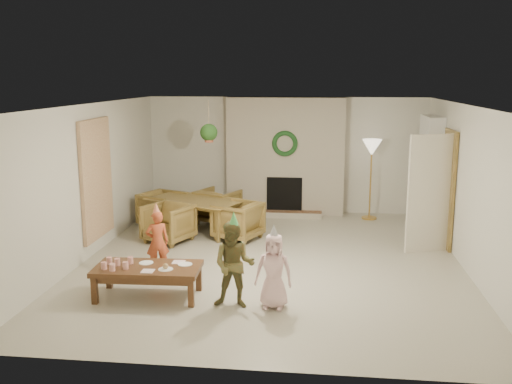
# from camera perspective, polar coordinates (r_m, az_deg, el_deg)

# --- Properties ---
(floor) EXTENTS (7.00, 7.00, 0.00)m
(floor) POSITION_cam_1_polar(r_m,az_deg,el_deg) (9.24, 1.58, -6.93)
(floor) COLOR #B7B29E
(floor) RESTS_ON ground
(ceiling) EXTENTS (7.00, 7.00, 0.00)m
(ceiling) POSITION_cam_1_polar(r_m,az_deg,el_deg) (8.78, 1.67, 8.74)
(ceiling) COLOR white
(ceiling) RESTS_ON wall_back
(wall_back) EXTENTS (7.00, 0.00, 7.00)m
(wall_back) POSITION_cam_1_polar(r_m,az_deg,el_deg) (12.37, 3.03, 3.74)
(wall_back) COLOR silver
(wall_back) RESTS_ON floor
(wall_front) EXTENTS (7.00, 0.00, 7.00)m
(wall_front) POSITION_cam_1_polar(r_m,az_deg,el_deg) (5.55, -1.54, -6.08)
(wall_front) COLOR silver
(wall_front) RESTS_ON floor
(wall_left) EXTENTS (0.00, 7.00, 7.00)m
(wall_left) POSITION_cam_1_polar(r_m,az_deg,el_deg) (9.65, -16.42, 1.06)
(wall_left) COLOR silver
(wall_left) RESTS_ON floor
(wall_right) EXTENTS (0.00, 7.00, 7.00)m
(wall_right) POSITION_cam_1_polar(r_m,az_deg,el_deg) (9.17, 20.63, 0.25)
(wall_right) COLOR silver
(wall_right) RESTS_ON floor
(fireplace_mass) EXTENTS (2.50, 0.40, 2.50)m
(fireplace_mass) POSITION_cam_1_polar(r_m,az_deg,el_deg) (12.17, 2.97, 3.61)
(fireplace_mass) COLOR #532A16
(fireplace_mass) RESTS_ON floor
(fireplace_hearth) EXTENTS (1.60, 0.30, 0.12)m
(fireplace_hearth) POSITION_cam_1_polar(r_m,az_deg,el_deg) (12.05, 2.81, -2.23)
(fireplace_hearth) COLOR brown
(fireplace_hearth) RESTS_ON floor
(fireplace_firebox) EXTENTS (0.75, 0.12, 0.75)m
(fireplace_firebox) POSITION_cam_1_polar(r_m,az_deg,el_deg) (12.13, 2.88, -0.25)
(fireplace_firebox) COLOR black
(fireplace_firebox) RESTS_ON floor
(fireplace_wreath) EXTENTS (0.54, 0.10, 0.54)m
(fireplace_wreath) POSITION_cam_1_polar(r_m,az_deg,el_deg) (11.91, 2.92, 4.89)
(fireplace_wreath) COLOR #18421E
(fireplace_wreath) RESTS_ON fireplace_mass
(floor_lamp_base) EXTENTS (0.31, 0.31, 0.03)m
(floor_lamp_base) POSITION_cam_1_polar(r_m,az_deg,el_deg) (12.13, 11.30, -2.56)
(floor_lamp_base) COLOR gold
(floor_lamp_base) RESTS_ON floor
(floor_lamp_post) EXTENTS (0.03, 0.03, 1.50)m
(floor_lamp_post) POSITION_cam_1_polar(r_m,az_deg,el_deg) (11.97, 11.45, 0.97)
(floor_lamp_post) COLOR gold
(floor_lamp_post) RESTS_ON floor
(floor_lamp_shade) EXTENTS (0.40, 0.40, 0.33)m
(floor_lamp_shade) POSITION_cam_1_polar(r_m,az_deg,el_deg) (11.87, 11.59, 4.41)
(floor_lamp_shade) COLOR beige
(floor_lamp_shade) RESTS_ON floor_lamp_post
(bookshelf_carcass) EXTENTS (0.30, 1.00, 2.20)m
(bookshelf_carcass) POSITION_cam_1_polar(r_m,az_deg,el_deg) (11.38, 17.06, 1.79)
(bookshelf_carcass) COLOR white
(bookshelf_carcass) RESTS_ON floor
(bookshelf_shelf_a) EXTENTS (0.30, 0.92, 0.03)m
(bookshelf_shelf_a) POSITION_cam_1_polar(r_m,az_deg,el_deg) (11.50, 16.77, -1.40)
(bookshelf_shelf_a) COLOR white
(bookshelf_shelf_a) RESTS_ON bookshelf_carcass
(bookshelf_shelf_b) EXTENTS (0.30, 0.92, 0.03)m
(bookshelf_shelf_b) POSITION_cam_1_polar(r_m,az_deg,el_deg) (11.42, 16.89, 0.56)
(bookshelf_shelf_b) COLOR white
(bookshelf_shelf_b) RESTS_ON bookshelf_carcass
(bookshelf_shelf_c) EXTENTS (0.30, 0.92, 0.03)m
(bookshelf_shelf_c) POSITION_cam_1_polar(r_m,az_deg,el_deg) (11.35, 17.01, 2.54)
(bookshelf_shelf_c) COLOR white
(bookshelf_shelf_c) RESTS_ON bookshelf_carcass
(bookshelf_shelf_d) EXTENTS (0.30, 0.92, 0.03)m
(bookshelf_shelf_d) POSITION_cam_1_polar(r_m,az_deg,el_deg) (11.30, 17.13, 4.54)
(bookshelf_shelf_d) COLOR white
(bookshelf_shelf_d) RESTS_ON bookshelf_carcass
(books_row_lower) EXTENTS (0.20, 0.40, 0.24)m
(books_row_lower) POSITION_cam_1_polar(r_m,az_deg,el_deg) (11.32, 16.85, -0.88)
(books_row_lower) COLOR maroon
(books_row_lower) RESTS_ON bookshelf_shelf_a
(books_row_mid) EXTENTS (0.20, 0.44, 0.24)m
(books_row_mid) POSITION_cam_1_polar(r_m,az_deg,el_deg) (11.44, 16.79, 1.29)
(books_row_mid) COLOR navy
(books_row_mid) RESTS_ON bookshelf_shelf_b
(books_row_upper) EXTENTS (0.20, 0.36, 0.22)m
(books_row_upper) POSITION_cam_1_polar(r_m,az_deg,el_deg) (11.23, 17.04, 3.12)
(books_row_upper) COLOR #A88924
(books_row_upper) RESTS_ON bookshelf_shelf_c
(door_frame) EXTENTS (0.05, 0.86, 2.04)m
(door_frame) POSITION_cam_1_polar(r_m,az_deg,el_deg) (10.35, 18.76, 0.30)
(door_frame) COLOR olive
(door_frame) RESTS_ON floor
(door_leaf) EXTENTS (0.77, 0.32, 2.00)m
(door_leaf) POSITION_cam_1_polar(r_m,az_deg,el_deg) (9.92, 17.06, -0.18)
(door_leaf) COLOR beige
(door_leaf) RESTS_ON floor
(curtain_panel) EXTENTS (0.06, 1.20, 2.00)m
(curtain_panel) POSITION_cam_1_polar(r_m,az_deg,el_deg) (9.82, -15.76, 1.27)
(curtain_panel) COLOR beige
(curtain_panel) RESTS_ON wall_left
(dining_table) EXTENTS (2.04, 1.64, 0.63)m
(dining_table) POSITION_cam_1_polar(r_m,az_deg,el_deg) (10.90, -6.21, -2.39)
(dining_table) COLOR olive
(dining_table) RESTS_ON floor
(dining_chair_near) EXTENTS (0.99, 1.00, 0.70)m
(dining_chair_near) POSITION_cam_1_polar(r_m,az_deg,el_deg) (10.30, -8.84, -3.10)
(dining_chair_near) COLOR olive
(dining_chair_near) RESTS_ON floor
(dining_chair_far) EXTENTS (0.99, 1.00, 0.70)m
(dining_chair_far) POSITION_cam_1_polar(r_m,az_deg,el_deg) (11.52, -3.86, -1.43)
(dining_chair_far) COLOR olive
(dining_chair_far) RESTS_ON floor
(dining_chair_left) EXTENTS (1.00, 0.99, 0.70)m
(dining_chair_left) POSITION_cam_1_polar(r_m,az_deg,el_deg) (11.38, -9.39, -1.72)
(dining_chair_left) COLOR olive
(dining_chair_left) RESTS_ON floor
(dining_chair_right) EXTENTS (1.00, 0.99, 0.70)m
(dining_chair_right) POSITION_cam_1_polar(r_m,az_deg,el_deg) (10.35, -1.84, -2.90)
(dining_chair_right) COLOR olive
(dining_chair_right) RESTS_ON floor
(hanging_plant_cord) EXTENTS (0.01, 0.01, 0.70)m
(hanging_plant_cord) POSITION_cam_1_polar(r_m,az_deg,el_deg) (10.47, -4.79, 7.24)
(hanging_plant_cord) COLOR tan
(hanging_plant_cord) RESTS_ON ceiling
(hanging_plant_pot) EXTENTS (0.16, 0.16, 0.12)m
(hanging_plant_pot) POSITION_cam_1_polar(r_m,az_deg,el_deg) (10.50, -4.76, 5.34)
(hanging_plant_pot) COLOR brown
(hanging_plant_pot) RESTS_ON hanging_plant_cord
(hanging_plant_foliage) EXTENTS (0.32, 0.32, 0.32)m
(hanging_plant_foliage) POSITION_cam_1_polar(r_m,az_deg,el_deg) (10.49, -4.77, 5.99)
(hanging_plant_foliage) COLOR #1C4416
(hanging_plant_foliage) RESTS_ON hanging_plant_pot
(coffee_table_top) EXTENTS (1.43, 0.76, 0.06)m
(coffee_table_top) POSITION_cam_1_polar(r_m,az_deg,el_deg) (7.80, -10.84, -7.58)
(coffee_table_top) COLOR #56351C
(coffee_table_top) RESTS_ON floor
(coffee_table_apron) EXTENTS (1.32, 0.64, 0.09)m
(coffee_table_apron) POSITION_cam_1_polar(r_m,az_deg,el_deg) (7.83, -10.82, -8.10)
(coffee_table_apron) COLOR #56351C
(coffee_table_apron) RESTS_ON floor
(coffee_leg_fl) EXTENTS (0.08, 0.08, 0.37)m
(coffee_leg_fl) POSITION_cam_1_polar(r_m,az_deg,el_deg) (7.81, -15.93, -9.50)
(coffee_leg_fl) COLOR #56351C
(coffee_leg_fl) RESTS_ON floor
(coffee_leg_fr) EXTENTS (0.08, 0.08, 0.37)m
(coffee_leg_fr) POSITION_cam_1_polar(r_m,az_deg,el_deg) (7.47, -6.55, -10.08)
(coffee_leg_fr) COLOR #56351C
(coffee_leg_fr) RESTS_ON floor
(coffee_leg_bl) EXTENTS (0.08, 0.08, 0.37)m
(coffee_leg_bl) POSITION_cam_1_polar(r_m,az_deg,el_deg) (8.31, -14.56, -8.12)
(coffee_leg_bl) COLOR #56351C
(coffee_leg_bl) RESTS_ON floor
(coffee_leg_br) EXTENTS (0.08, 0.08, 0.37)m
(coffee_leg_br) POSITION_cam_1_polar(r_m,az_deg,el_deg) (8.00, -5.77, -8.58)
(coffee_leg_br) COLOR #56351C
(coffee_leg_br) RESTS_ON floor
(cup_a) EXTENTS (0.08, 0.08, 0.10)m
(cup_a) POSITION_cam_1_polar(r_m,az_deg,el_deg) (7.79, -15.06, -7.18)
(cup_a) COLOR white
(cup_a) RESTS_ON coffee_table_top
(cup_b) EXTENTS (0.08, 0.08, 0.10)m
(cup_b) POSITION_cam_1_polar(r_m,az_deg,el_deg) (7.98, -14.54, -6.69)
(cup_b) COLOR white
(cup_b) RESTS_ON coffee_table_top
(cup_c) EXTENTS (0.08, 0.08, 0.10)m
(cup_c) POSITION_cam_1_polar(r_m,az_deg,el_deg) (7.70, -14.27, -7.36)
(cup_c) COLOR white
(cup_c) RESTS_ON coffee_table_top
(cup_d) EXTENTS (0.08, 0.08, 0.10)m
(cup_d) POSITION_cam_1_polar(r_m,az_deg,el_deg) (7.89, -13.77, -6.86)
(cup_d) COLOR white
(cup_d) RESTS_ON coffee_table_top
(cup_e) EXTENTS (0.08, 0.08, 0.10)m
(cup_e) POSITION_cam_1_polar(r_m,az_deg,el_deg) (7.73, -12.99, -7.22)
(cup_e) COLOR white
(cup_e) RESTS_ON coffee_table_top
(cup_f) EXTENTS (0.08, 0.08, 0.10)m
(cup_f) POSITION_cam_1_polar(r_m,az_deg,el_deg) (7.92, -12.53, -6.72)
(cup_f) COLOR white
(cup_f) RESTS_ON coffee_table_top
(plate_a) EXTENTS (0.20, 0.20, 0.01)m
(plate_a) POSITION_cam_1_polar(r_m,az_deg,el_deg) (7.92, -10.99, -7.00)
(plate_a) COLOR white
(plate_a) RESTS_ON coffee_table_top
(plate_b) EXTENTS (0.20, 0.20, 0.01)m
(plate_b) POSITION_cam_1_polar(r_m,az_deg,el_deg) (7.62, -9.08, -7.68)
(plate_b) COLOR white
(plate_b) RESTS_ON coffee_table_top
(plate_c) EXTENTS (0.20, 0.20, 0.01)m
(plate_c) POSITION_cam_1_polar(r_m,az_deg,el_deg) (7.78, -7.15, -7.23)
(plate_c) COLOR white
(plate_c) RESTS_ON coffee_table_top
(food_scoop) EXTENTS (0.08, 0.08, 0.08)m
(food_scoop) POSITION_cam_1_polar(r_m,az_deg,el_deg) (7.61, -9.09, -7.38)
(food_scoop) COLOR tan
(food_scoop) RESTS_ON plate_b
(napkin_left) EXTENTS (0.17, 0.17, 0.01)m
(napkin_left) POSITION_cam_1_polar(r_m,az_deg,el_deg) (7.60, -10.84, -7.82)
(napkin_left) COLOR beige
(napkin_left) RESTS_ON coffee_table_top
(napkin_right) EXTENTS (0.17, 0.17, 0.01)m
(napkin_right) POSITION_cam_1_polar(r_m,az_deg,el_deg) (7.88, -7.80, -7.00)
(napkin_right) COLOR beige
(napkin_right) RESTS_ON coffee_table_top
(child_red) EXTENTS (0.41, 0.35, 0.96)m
(child_red) POSITION_cam_1_polar(r_m,az_deg,el_deg) (8.71, -9.89, -4.97)
(child_red) COLOR #B64927
(child_red) RESTS_ON floor
(party_hat_red) EXTENTS (0.14, 0.14, 0.18)m
(party_hat_red) POSITION_cam_1_polar(r_m,az_deg,el_deg) (8.58, -10.01, -1.65)
(party_hat_red) COLOR gold
(party_hat_red) RESTS_ON child_red
(child_plaid) EXTENTS (0.57, 0.46, 1.13)m
(child_plaid) POSITION_cam_1_polar(r_m,az_deg,el_deg) (7.30, -2.21, -7.33)
(child_plaid) COLOR brown
(child_plaid) RESTS_ON floor
(party_hat_plaid) EXTENTS (0.18, 0.18, 0.19)m
(party_hat_plaid) POSITION_cam_1_polar(r_m,az_deg,el_deg) (7.13, -2.25, -2.70)
(party_hat_plaid) COLOR #51BD5B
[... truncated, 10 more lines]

